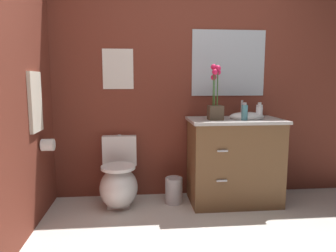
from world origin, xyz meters
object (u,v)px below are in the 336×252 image
Objects in this scene: toilet at (119,182)px; vanity_cabinet at (234,160)px; soap_bottle at (245,112)px; flower_vase at (215,101)px; hand_wash_bottle at (259,113)px; hanging_towel at (35,102)px; wall_mirror at (228,63)px; wall_poster at (118,69)px; toilet_paper_roll at (48,145)px; trash_bin at (174,190)px; lotion_bottle at (259,111)px.

vanity_cabinet reaches higher than toilet.
soap_bottle is (0.05, -0.11, 0.51)m from vanity_cabinet.
vanity_cabinet is at bearing 115.01° from soap_bottle.
flower_vase is 0.47m from hand_wash_bottle.
hanging_towel is (-0.68, -0.30, 0.84)m from toilet.
hand_wash_bottle reaches higher than toilet.
vanity_cabinet is 1.04m from wall_mirror.
soap_bottle is 0.41× the size of wall_poster.
trash_bin is at bearing 9.41° from toilet_paper_roll.
lotion_bottle is at bearing 68.16° from hand_wash_bottle.
toilet is 1.66× the size of wall_poster.
flower_vase is at bearing -168.57° from lotion_bottle.
wall_mirror reaches higher than soap_bottle.
hanging_towel reaches higher than hand_wash_bottle.
wall_mirror is (1.18, 0.27, 1.21)m from toilet.
hanging_towel is at bearing -163.04° from wall_mirror.
hanging_towel is (-2.13, -0.32, 0.13)m from lotion_bottle.
wall_poster is 0.80× the size of hanging_towel.
soap_bottle is 1.93m from hanging_towel.
flower_vase is at bearing -19.93° from wall_poster.
toilet is 1.27m from flower_vase.
soap_bottle is at bearing -11.73° from flower_vase.
vanity_cabinet is 1.99m from hanging_towel.
trash_bin is 1.59m from hanging_towel.
toilet_paper_roll is at bearing -165.60° from wall_mirror.
wall_mirror is 1.98m from hanging_towel.
toilet_paper_roll is (-0.62, -0.46, -0.70)m from wall_poster.
soap_bottle is at bearing -64.99° from vanity_cabinet.
lotion_bottle is 2.16m from hanging_towel.
wall_poster is at bearing 161.85° from soap_bottle.
wall_poster reaches higher than lotion_bottle.
wall_mirror is at bearing 0.00° from wall_poster.
wall_mirror is 1.54× the size of hanging_towel.
wall_poster is 1.05m from toilet_paper_roll.
soap_bottle is 0.26m from lotion_bottle.
hand_wash_bottle is (0.45, 0.00, -0.12)m from flower_vase.
vanity_cabinet reaches higher than hand_wash_bottle.
toilet_paper_roll is (-1.58, -0.12, -0.39)m from flower_vase.
wall_mirror is at bearing 12.73° from toilet.
wall_poster is 0.52× the size of wall_mirror.
vanity_cabinet is 0.57m from lotion_bottle.
wall_mirror reaches higher than trash_bin.
wall_poster is (-1.24, 0.41, 0.43)m from soap_bottle.
hand_wash_bottle is at bearing -111.84° from lotion_bottle.
soap_bottle is at bearing -82.28° from wall_mirror.
hanging_towel reaches higher than vanity_cabinet.
wall_poster is (-0.00, 0.27, 1.14)m from toilet.
hand_wash_bottle reaches higher than trash_bin.
trash_bin is at bearing -156.74° from wall_mirror.
lotion_bottle is 1.09× the size of hand_wash_bottle.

